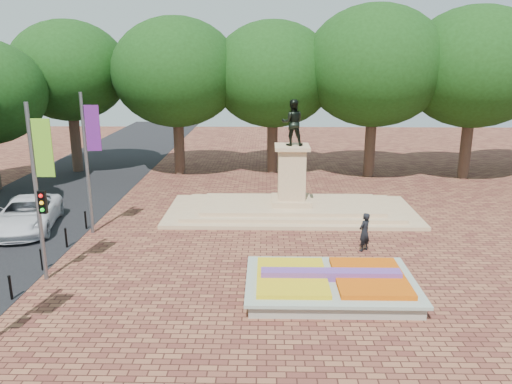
{
  "coord_description": "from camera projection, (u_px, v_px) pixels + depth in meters",
  "views": [
    {
      "loc": [
        -1.44,
        -19.19,
        8.54
      ],
      "look_at": [
        -1.92,
        4.39,
        2.2
      ],
      "focal_mm": 35.0,
      "sensor_mm": 36.0,
      "label": 1
    }
  ],
  "objects": [
    {
      "name": "asphalt_street",
      "position": [
        4.0,
        228.0,
        25.84
      ],
      "size": [
        9.0,
        90.0,
        0.02
      ],
      "primitive_type": "cube",
      "color": "black",
      "rests_on": "ground"
    },
    {
      "name": "van",
      "position": [
        27.0,
        214.0,
        25.55
      ],
      "size": [
        3.83,
        6.23,
        1.61
      ],
      "primitive_type": "imported",
      "rotation": [
        0.0,
        0.0,
        0.21
      ],
      "color": "silver",
      "rests_on": "ground"
    },
    {
      "name": "monument",
      "position": [
        291.0,
        198.0,
        28.21
      ],
      "size": [
        14.0,
        6.0,
        6.4
      ],
      "color": "tan",
      "rests_on": "ground"
    },
    {
      "name": "tree_row_back",
      "position": [
        318.0,
        85.0,
        36.32
      ],
      "size": [
        44.8,
        8.8,
        10.43
      ],
      "color": "#3B2A20",
      "rests_on": "ground"
    },
    {
      "name": "banner_poles",
      "position": [
        35.0,
        187.0,
        18.65
      ],
      "size": [
        0.88,
        11.17,
        7.0
      ],
      "color": "slate",
      "rests_on": "ground"
    },
    {
      "name": "flower_bed",
      "position": [
        331.0,
        284.0,
        18.67
      ],
      "size": [
        6.3,
        4.3,
        0.91
      ],
      "color": "gray",
      "rests_on": "ground"
    },
    {
      "name": "bollard_row",
      "position": [
        27.0,
        272.0,
        19.34
      ],
      "size": [
        0.12,
        13.12,
        0.98
      ],
      "color": "black",
      "rests_on": "ground"
    },
    {
      "name": "ground",
      "position": [
        300.0,
        271.0,
        20.72
      ],
      "size": [
        90.0,
        90.0,
        0.0
      ],
      "primitive_type": "plane",
      "color": "brown",
      "rests_on": "ground"
    },
    {
      "name": "pedestrian",
      "position": [
        364.0,
        232.0,
        22.64
      ],
      "size": [
        0.78,
        0.76,
        1.8
      ],
      "primitive_type": "imported",
      "rotation": [
        0.0,
        0.0,
        3.88
      ],
      "color": "black",
      "rests_on": "ground"
    }
  ]
}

